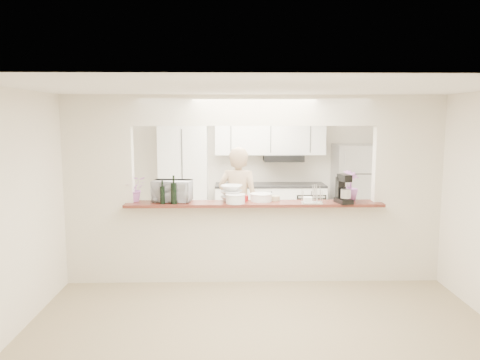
{
  "coord_description": "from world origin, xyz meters",
  "views": [
    {
      "loc": [
        -0.32,
        -6.16,
        2.2
      ],
      "look_at": [
        -0.18,
        0.3,
        1.34
      ],
      "focal_mm": 35.0,
      "sensor_mm": 36.0,
      "label": 1
    }
  ],
  "objects_px": {
    "person": "(238,204)",
    "toaster_oven": "(172,191)",
    "stand_mixer": "(343,190)",
    "refrigerator": "(354,189)"
  },
  "relations": [
    {
      "from": "person",
      "to": "toaster_oven",
      "type": "bearing_deg",
      "value": 59.78
    },
    {
      "from": "toaster_oven",
      "to": "stand_mixer",
      "type": "bearing_deg",
      "value": 0.41
    },
    {
      "from": "stand_mixer",
      "to": "person",
      "type": "xyz_separation_m",
      "value": [
        -1.36,
        1.05,
        -0.38
      ]
    },
    {
      "from": "toaster_oven",
      "to": "person",
      "type": "distance_m",
      "value": 1.3
    },
    {
      "from": "refrigerator",
      "to": "stand_mixer",
      "type": "distance_m",
      "value": 2.95
    },
    {
      "from": "toaster_oven",
      "to": "person",
      "type": "height_order",
      "value": "person"
    },
    {
      "from": "refrigerator",
      "to": "person",
      "type": "distance_m",
      "value": 2.84
    },
    {
      "from": "stand_mixer",
      "to": "person",
      "type": "bearing_deg",
      "value": 142.36
    },
    {
      "from": "stand_mixer",
      "to": "person",
      "type": "distance_m",
      "value": 1.76
    },
    {
      "from": "refrigerator",
      "to": "stand_mixer",
      "type": "height_order",
      "value": "refrigerator"
    }
  ]
}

